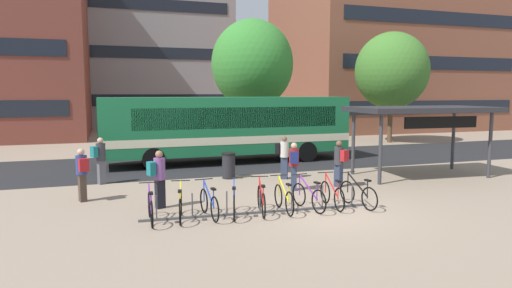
{
  "coord_description": "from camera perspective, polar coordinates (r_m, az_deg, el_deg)",
  "views": [
    {
      "loc": [
        -5.92,
        -11.14,
        3.43
      ],
      "look_at": [
        -0.62,
        4.69,
        1.49
      ],
      "focal_mm": 31.2,
      "sensor_mm": 36.0,
      "label": 1
    }
  ],
  "objects": [
    {
      "name": "parked_bicycle_yellow_1",
      "position": [
        12.27,
        -9.65,
        -7.82
      ],
      "size": [
        0.52,
        1.7,
        0.99
      ],
      "rotation": [
        0.0,
        0.0,
        1.39
      ],
      "color": "black",
      "rests_on": "ground"
    },
    {
      "name": "parked_bicycle_purple_0",
      "position": [
        12.19,
        -13.38,
        -8.01
      ],
      "size": [
        0.52,
        1.72,
        0.99
      ],
      "rotation": [
        0.0,
        0.0,
        1.54
      ],
      "color": "black",
      "rests_on": "ground"
    },
    {
      "name": "commuter_teal_pack_3",
      "position": [
        13.44,
        -12.39,
        -3.94
      ],
      "size": [
        0.59,
        0.47,
        1.73
      ],
      "rotation": [
        0.0,
        0.0,
        0.34
      ],
      "color": "black",
      "rests_on": "ground"
    },
    {
      "name": "commuter_black_pack_5",
      "position": [
        17.63,
        3.54,
        -1.33
      ],
      "size": [
        0.61,
        0.53,
        1.71
      ],
      "rotation": [
        0.0,
        0.0,
        5.74
      ],
      "color": "#2D3851",
      "rests_on": "ground"
    },
    {
      "name": "parked_bicycle_blue_2",
      "position": [
        12.39,
        -6.03,
        -7.63
      ],
      "size": [
        0.52,
        1.72,
        0.99
      ],
      "rotation": [
        0.0,
        0.0,
        1.65
      ],
      "color": "black",
      "rests_on": "ground"
    },
    {
      "name": "street_tree_1",
      "position": [
        31.83,
        17.02,
        8.98
      ],
      "size": [
        4.92,
        4.92,
        7.48
      ],
      "color": "brown",
      "rests_on": "ground"
    },
    {
      "name": "building_centre_block",
      "position": [
        50.82,
        -12.81,
        10.2
      ],
      "size": [
        14.8,
        13.01,
        13.44
      ],
      "color": "gray",
      "rests_on": "ground"
    },
    {
      "name": "parked_bicycle_blue_3",
      "position": [
        12.48,
        -2.82,
        -7.5
      ],
      "size": [
        0.64,
        1.67,
        0.99
      ],
      "rotation": [
        0.0,
        0.0,
        1.3
      ],
      "color": "black",
      "rests_on": "ground"
    },
    {
      "name": "city_bus",
      "position": [
        21.8,
        -3.79,
        2.28
      ],
      "size": [
        12.04,
        2.64,
        3.2
      ],
      "rotation": [
        0.0,
        0.0,
        3.15
      ],
      "color": "#196B3D",
      "rests_on": "ground"
    },
    {
      "name": "commuter_red_pack_0",
      "position": [
        14.96,
        -21.42,
        -3.27
      ],
      "size": [
        0.45,
        0.59,
        1.69
      ],
      "rotation": [
        0.0,
        0.0,
        1.88
      ],
      "color": "#47382D",
      "rests_on": "ground"
    },
    {
      "name": "bus_lane_asphalt",
      "position": [
        22.11,
        -2.76,
        -2.28
      ],
      "size": [
        80.0,
        7.2,
        0.01
      ],
      "primitive_type": "cube",
      "color": "#232326",
      "rests_on": "ground"
    },
    {
      "name": "parked_bicycle_red_4",
      "position": [
        12.7,
        0.69,
        -7.23
      ],
      "size": [
        0.57,
        1.69,
        0.99
      ],
      "rotation": [
        0.0,
        0.0,
        1.35
      ],
      "color": "black",
      "rests_on": "ground"
    },
    {
      "name": "commuter_navy_pack_4",
      "position": [
        15.58,
        4.89,
        -2.45
      ],
      "size": [
        0.48,
        0.6,
        1.69
      ],
      "rotation": [
        0.0,
        0.0,
        1.2
      ],
      "color": "#2D3851",
      "rests_on": "ground"
    },
    {
      "name": "parked_bicycle_yellow_5",
      "position": [
        12.92,
        3.59,
        -7.0
      ],
      "size": [
        0.52,
        1.72,
        0.99
      ],
      "rotation": [
        0.0,
        0.0,
        1.51
      ],
      "color": "black",
      "rests_on": "ground"
    },
    {
      "name": "commuter_red_pack_1",
      "position": [
        16.37,
        10.66,
        -2.11
      ],
      "size": [
        0.48,
        0.6,
        1.7
      ],
      "rotation": [
        0.0,
        0.0,
        1.95
      ],
      "color": "#2D3851",
      "rests_on": "ground"
    },
    {
      "name": "street_tree_0",
      "position": [
        28.28,
        -0.47,
        10.22
      ],
      "size": [
        5.12,
        5.12,
        7.97
      ],
      "color": "brown",
      "rests_on": "ground"
    },
    {
      "name": "bike_rack",
      "position": [
        12.79,
        0.51,
        -8.48
      ],
      "size": [
        6.72,
        0.48,
        0.7
      ],
      "rotation": [
        0.0,
        0.0,
        -0.06
      ],
      "color": "#47474C",
      "rests_on": "ground"
    },
    {
      "name": "trash_bin",
      "position": [
        17.82,
        -3.53,
        -2.77
      ],
      "size": [
        0.55,
        0.55,
        1.03
      ],
      "color": "#232328",
      "rests_on": "ground"
    },
    {
      "name": "parked_bicycle_red_7",
      "position": [
        13.55,
        9.72,
        -6.44
      ],
      "size": [
        0.52,
        1.72,
        0.99
      ],
      "rotation": [
        0.0,
        0.0,
        1.5
      ],
      "color": "black",
      "rests_on": "ground"
    },
    {
      "name": "parked_bicycle_black_8",
      "position": [
        13.78,
        12.95,
        -6.3
      ],
      "size": [
        0.52,
        1.71,
        0.99
      ],
      "rotation": [
        0.0,
        0.0,
        1.72
      ],
      "color": "black",
      "rests_on": "ground"
    },
    {
      "name": "ground",
      "position": [
        13.07,
        9.24,
        -8.66
      ],
      "size": [
        200.0,
        200.0,
        0.0
      ],
      "primitive_type": "plane",
      "color": "gray"
    },
    {
      "name": "parked_bicycle_purple_6",
      "position": [
        13.19,
        6.77,
        -6.75
      ],
      "size": [
        0.52,
        1.71,
        0.99
      ],
      "rotation": [
        0.0,
        0.0,
        1.73
      ],
      "color": "black",
      "rests_on": "ground"
    },
    {
      "name": "transit_shelter",
      "position": [
        19.25,
        20.53,
        3.91
      ],
      "size": [
        5.88,
        3.29,
        2.85
      ],
      "rotation": [
        0.0,
        0.0,
        -0.06
      ],
      "color": "#38383D",
      "rests_on": "ground"
    },
    {
      "name": "commuter_teal_pack_2",
      "position": [
        17.56,
        -19.36,
        -1.64
      ],
      "size": [
        0.6,
        0.52,
        1.76
      ],
      "rotation": [
        0.0,
        0.0,
        0.5
      ],
      "color": "#565660",
      "rests_on": "ground"
    }
  ]
}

